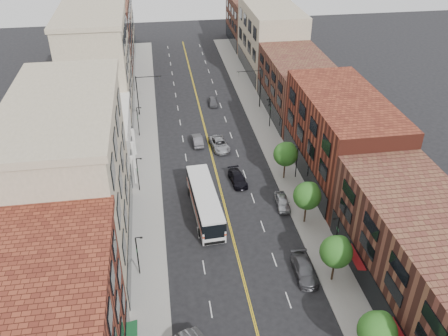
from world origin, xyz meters
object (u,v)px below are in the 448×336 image
car_parked_mid (304,270)px  car_parked_far (282,202)px  car_lane_behind (197,140)px  car_lane_a (238,178)px  car_lane_b (220,144)px  city_bus (205,201)px  car_lane_c (213,102)px

car_parked_mid → car_parked_far: size_ratio=1.25×
car_lane_behind → car_lane_a: size_ratio=0.92×
car_parked_mid → car_lane_a: size_ratio=1.10×
car_parked_far → car_lane_b: size_ratio=0.78×
city_bus → car_parked_far: (10.11, -0.08, -1.22)m
car_parked_mid → car_lane_a: car_parked_mid is taller
city_bus → car_lane_c: size_ratio=3.43×
car_lane_behind → city_bus: bearing=84.9°
car_lane_a → car_lane_b: 10.06m
car_parked_mid → car_lane_c: bearing=96.1°
car_lane_behind → car_parked_far: bearing=114.6°
car_lane_b → car_parked_mid: bearing=-87.8°
city_bus → car_lane_a: bearing=46.4°
car_lane_behind → car_lane_b: (3.30, -1.86, 0.03)m
city_bus → car_parked_mid: city_bus is taller
car_parked_mid → car_lane_behind: (-8.40, 30.67, -0.04)m
car_lane_a → car_parked_far: bearing=-59.7°
car_parked_mid → car_lane_c: size_ratio=1.37×
car_lane_a → city_bus: bearing=-137.1°
car_lane_a → car_lane_behind: bearing=103.7°
car_parked_far → car_lane_c: bearing=101.5°
car_lane_a → car_lane_b: (-1.12, 10.00, 0.06)m
car_parked_far → car_lane_behind: bearing=120.1°
city_bus → car_lane_behind: city_bus is taller
car_lane_behind → car_parked_mid: bearing=103.1°
car_parked_mid → car_lane_behind: car_parked_mid is taller
car_parked_mid → car_lane_b: car_parked_mid is taller
city_bus → car_parked_mid: size_ratio=2.50×
car_lane_a → car_lane_c: size_ratio=1.25×
car_parked_far → car_lane_b: car_lane_b is taller
car_lane_behind → car_lane_c: size_ratio=1.15×
car_parked_far → car_lane_a: car_parked_far is taller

